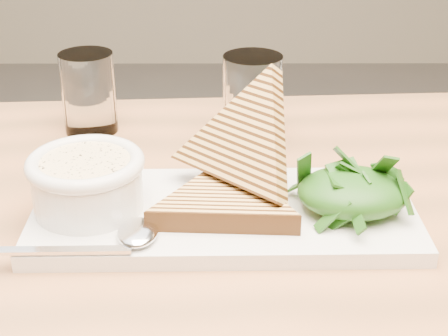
{
  "coord_description": "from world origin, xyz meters",
  "views": [
    {
      "loc": [
        -0.07,
        -0.45,
        1.13
      ],
      "look_at": [
        -0.07,
        0.15,
        0.83
      ],
      "focal_mm": 55.0,
      "sensor_mm": 36.0,
      "label": 1
    }
  ],
  "objects_px": {
    "glass_near": "(89,93)",
    "glass_far": "(252,99)",
    "soup_bowl": "(88,189)",
    "platter": "(224,214)",
    "table_top": "(139,251)"
  },
  "relations": [
    {
      "from": "platter",
      "to": "soup_bowl",
      "type": "height_order",
      "value": "soup_bowl"
    },
    {
      "from": "table_top",
      "to": "platter",
      "type": "bearing_deg",
      "value": 14.69
    },
    {
      "from": "soup_bowl",
      "to": "glass_far",
      "type": "relative_size",
      "value": 0.97
    },
    {
      "from": "table_top",
      "to": "platter",
      "type": "relative_size",
      "value": 2.87
    },
    {
      "from": "platter",
      "to": "soup_bowl",
      "type": "relative_size",
      "value": 3.53
    },
    {
      "from": "table_top",
      "to": "soup_bowl",
      "type": "xyz_separation_m",
      "value": [
        -0.05,
        0.02,
        0.06
      ]
    },
    {
      "from": "soup_bowl",
      "to": "glass_far",
      "type": "height_order",
      "value": "glass_far"
    },
    {
      "from": "table_top",
      "to": "soup_bowl",
      "type": "distance_m",
      "value": 0.08
    },
    {
      "from": "platter",
      "to": "glass_far",
      "type": "xyz_separation_m",
      "value": [
        0.03,
        0.2,
        0.05
      ]
    },
    {
      "from": "soup_bowl",
      "to": "platter",
      "type": "bearing_deg",
      "value": 0.25
    },
    {
      "from": "glass_near",
      "to": "glass_far",
      "type": "relative_size",
      "value": 0.94
    },
    {
      "from": "soup_bowl",
      "to": "glass_near",
      "type": "distance_m",
      "value": 0.23
    },
    {
      "from": "glass_near",
      "to": "glass_far",
      "type": "xyz_separation_m",
      "value": [
        0.21,
        -0.03,
        0.0
      ]
    },
    {
      "from": "glass_near",
      "to": "glass_far",
      "type": "distance_m",
      "value": 0.21
    },
    {
      "from": "table_top",
      "to": "glass_far",
      "type": "relative_size",
      "value": 9.89
    }
  ]
}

